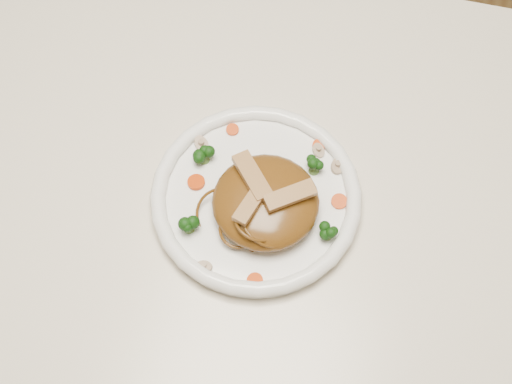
# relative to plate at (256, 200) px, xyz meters

# --- Properties ---
(ground) EXTENTS (4.00, 4.00, 0.00)m
(ground) POSITION_rel_plate_xyz_m (-0.03, 0.01, -0.76)
(ground) COLOR brown
(ground) RESTS_ON ground
(table) EXTENTS (1.20, 0.80, 0.75)m
(table) POSITION_rel_plate_xyz_m (-0.03, 0.01, -0.11)
(table) COLOR beige
(table) RESTS_ON ground
(plate) EXTENTS (0.27, 0.27, 0.02)m
(plate) POSITION_rel_plate_xyz_m (0.00, 0.00, 0.00)
(plate) COLOR white
(plate) RESTS_ON table
(noodle_mound) EXTENTS (0.16, 0.16, 0.04)m
(noodle_mound) POSITION_rel_plate_xyz_m (0.02, -0.01, 0.03)
(noodle_mound) COLOR #5A3A11
(noodle_mound) RESTS_ON plate
(chicken_a) EXTENTS (0.06, 0.06, 0.01)m
(chicken_a) POSITION_rel_plate_xyz_m (0.05, -0.01, 0.06)
(chicken_a) COLOR tan
(chicken_a) RESTS_ON noodle_mound
(chicken_b) EXTENTS (0.06, 0.07, 0.01)m
(chicken_b) POSITION_rel_plate_xyz_m (-0.01, 0.00, 0.06)
(chicken_b) COLOR tan
(chicken_b) RESTS_ON noodle_mound
(chicken_c) EXTENTS (0.03, 0.06, 0.01)m
(chicken_c) POSITION_rel_plate_xyz_m (0.00, -0.03, 0.06)
(chicken_c) COLOR tan
(chicken_c) RESTS_ON noodle_mound
(broccoli_0) EXTENTS (0.03, 0.03, 0.03)m
(broccoli_0) POSITION_rel_plate_xyz_m (0.06, 0.05, 0.02)
(broccoli_0) COLOR #13420D
(broccoli_0) RESTS_ON plate
(broccoli_1) EXTENTS (0.03, 0.03, 0.03)m
(broccoli_1) POSITION_rel_plate_xyz_m (-0.08, 0.04, 0.02)
(broccoli_1) COLOR #13420D
(broccoli_1) RESTS_ON plate
(broccoli_2) EXTENTS (0.04, 0.04, 0.03)m
(broccoli_2) POSITION_rel_plate_xyz_m (-0.07, -0.06, 0.02)
(broccoli_2) COLOR #13420D
(broccoli_2) RESTS_ON plate
(broccoli_3) EXTENTS (0.03, 0.03, 0.03)m
(broccoli_3) POSITION_rel_plate_xyz_m (0.10, -0.03, 0.02)
(broccoli_3) COLOR #13420D
(broccoli_3) RESTS_ON plate
(carrot_0) EXTENTS (0.02, 0.02, 0.00)m
(carrot_0) POSITION_rel_plate_xyz_m (0.06, 0.09, 0.01)
(carrot_0) COLOR #E83C08
(carrot_0) RESTS_ON plate
(carrot_1) EXTENTS (0.03, 0.03, 0.00)m
(carrot_1) POSITION_rel_plate_xyz_m (-0.08, 0.00, 0.01)
(carrot_1) COLOR #E83C08
(carrot_1) RESTS_ON plate
(carrot_2) EXTENTS (0.02, 0.02, 0.00)m
(carrot_2) POSITION_rel_plate_xyz_m (0.10, 0.02, 0.01)
(carrot_2) COLOR #E83C08
(carrot_2) RESTS_ON plate
(carrot_3) EXTENTS (0.02, 0.02, 0.00)m
(carrot_3) POSITION_rel_plate_xyz_m (-0.05, 0.09, 0.01)
(carrot_3) COLOR #E83C08
(carrot_3) RESTS_ON plate
(carrot_4) EXTENTS (0.02, 0.02, 0.00)m
(carrot_4) POSITION_rel_plate_xyz_m (0.03, -0.11, 0.01)
(carrot_4) COLOR #E83C08
(carrot_4) RESTS_ON plate
(mushroom_0) EXTENTS (0.03, 0.03, 0.01)m
(mushroom_0) POSITION_rel_plate_xyz_m (-0.04, -0.11, 0.01)
(mushroom_0) COLOR #C2AA91
(mushroom_0) RESTS_ON plate
(mushroom_1) EXTENTS (0.03, 0.03, 0.01)m
(mushroom_1) POSITION_rel_plate_xyz_m (0.09, 0.07, 0.01)
(mushroom_1) COLOR #C2AA91
(mushroom_1) RESTS_ON plate
(mushroom_2) EXTENTS (0.03, 0.03, 0.01)m
(mushroom_2) POSITION_rel_plate_xyz_m (-0.09, 0.06, 0.01)
(mushroom_2) COLOR #C2AA91
(mushroom_2) RESTS_ON plate
(mushroom_3) EXTENTS (0.03, 0.03, 0.01)m
(mushroom_3) POSITION_rel_plate_xyz_m (0.06, 0.08, 0.01)
(mushroom_3) COLOR #C2AA91
(mushroom_3) RESTS_ON plate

